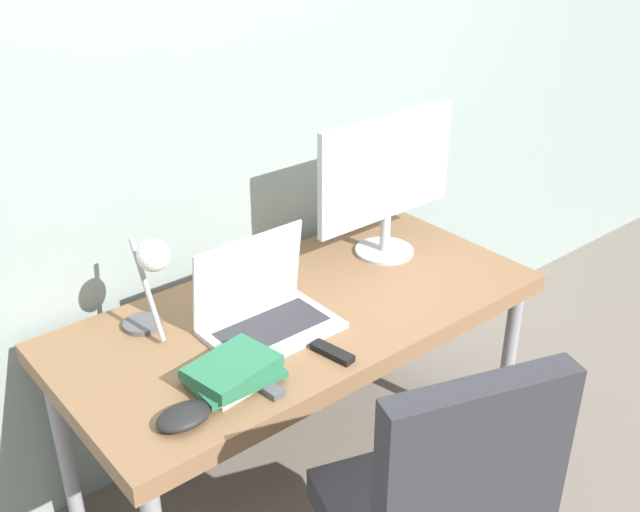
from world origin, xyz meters
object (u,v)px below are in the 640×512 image
(desk_lamp, at_px, (150,273))
(book_stack, at_px, (233,372))
(game_controller, at_px, (184,416))
(monitor, at_px, (387,176))
(laptop, at_px, (264,310))

(desk_lamp, relative_size, book_stack, 1.35)
(book_stack, xyz_separation_m, game_controller, (-0.18, -0.06, -0.02))
(monitor, xyz_separation_m, game_controller, (-1.02, -0.35, -0.27))
(desk_lamp, height_order, game_controller, desk_lamp)
(monitor, bearing_deg, laptop, -168.64)
(laptop, relative_size, monitor, 0.64)
(desk_lamp, bearing_deg, monitor, -0.77)
(laptop, height_order, book_stack, laptop)
(monitor, relative_size, game_controller, 4.04)
(laptop, xyz_separation_m, desk_lamp, (-0.28, 0.14, 0.17))
(laptop, relative_size, desk_lamp, 1.12)
(desk_lamp, bearing_deg, laptop, -25.49)
(laptop, height_order, monitor, monitor)
(game_controller, bearing_deg, book_stack, 16.88)
(laptop, xyz_separation_m, game_controller, (-0.41, -0.23, -0.04))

